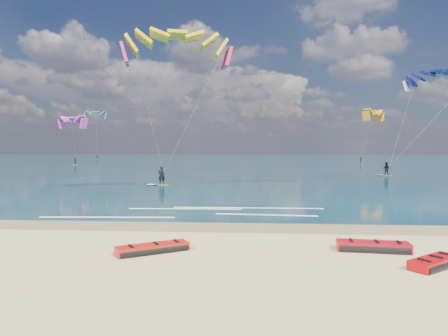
# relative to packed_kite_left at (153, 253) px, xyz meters

# --- Properties ---
(ground) EXTENTS (320.00, 320.00, 0.00)m
(ground) POSITION_rel_packed_kite_left_xyz_m (-0.25, 41.60, 0.00)
(ground) COLOR tan
(ground) RESTS_ON ground
(wet_sand_strip) EXTENTS (320.00, 2.40, 0.01)m
(wet_sand_strip) POSITION_rel_packed_kite_left_xyz_m (-0.25, 4.60, 0.00)
(wet_sand_strip) COLOR brown
(wet_sand_strip) RESTS_ON ground
(sea) EXTENTS (320.00, 200.00, 0.04)m
(sea) POSITION_rel_packed_kite_left_xyz_m (-0.25, 105.60, 0.02)
(sea) COLOR #092935
(sea) RESTS_ON ground
(packed_kite_left) EXTENTS (2.81, 2.25, 0.35)m
(packed_kite_left) POSITION_rel_packed_kite_left_xyz_m (0.00, 0.00, 0.00)
(packed_kite_left) COLOR red
(packed_kite_left) RESTS_ON ground
(packed_kite_mid) EXTENTS (2.78, 1.38, 0.39)m
(packed_kite_mid) POSITION_rel_packed_kite_left_xyz_m (7.73, 0.75, 0.00)
(packed_kite_mid) COLOR #A60B13
(packed_kite_mid) RESTS_ON ground
(packed_kite_right) EXTENTS (2.27, 2.08, 0.35)m
(packed_kite_right) POSITION_rel_packed_kite_left_xyz_m (9.02, -1.10, 0.00)
(packed_kite_right) COLOR #B10709
(packed_kite_right) RESTS_ON ground
(kitesurfer_main) EXTENTS (10.41, 8.83, 14.33)m
(kitesurfer_main) POSITION_rel_packed_kite_left_xyz_m (-3.75, 21.00, 7.35)
(kitesurfer_main) COLOR yellow
(kitesurfer_main) RESTS_ON sea
(kitesurfer_far) EXTENTS (10.36, 7.85, 14.01)m
(kitesurfer_far) POSITION_rel_packed_kite_left_xyz_m (23.16, 37.10, 7.29)
(kitesurfer_far) COLOR gold
(kitesurfer_far) RESTS_ON sea
(shoreline_foam) EXTENTS (15.32, 4.19, 0.01)m
(shoreline_foam) POSITION_rel_packed_kite_left_xyz_m (0.73, 8.78, 0.04)
(shoreline_foam) COLOR white
(shoreline_foam) RESTS_ON ground
(distant_kites) EXTENTS (77.70, 39.68, 14.04)m
(distant_kites) POSITION_rel_packed_kite_left_xyz_m (-15.30, 82.47, 6.03)
(distant_kites) COLOR #D33EB5
(distant_kites) RESTS_ON ground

